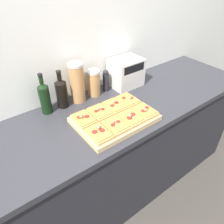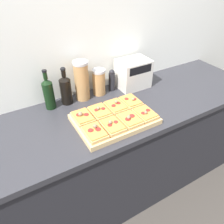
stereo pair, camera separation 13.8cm
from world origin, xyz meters
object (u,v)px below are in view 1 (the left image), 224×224
at_px(cutting_board, 115,119).
at_px(grain_jar_short, 94,83).
at_px(olive_oil_bottle, 45,97).
at_px(toaster_oven, 126,73).
at_px(pepper_mill, 106,80).
at_px(grain_jar_tall, 77,83).
at_px(wine_bottle, 62,92).

distance_m(cutting_board, grain_jar_short, 0.37).
xyz_separation_m(olive_oil_bottle, toaster_oven, (0.66, -0.03, -0.00)).
bearing_deg(pepper_mill, grain_jar_tall, 180.00).
bearing_deg(toaster_oven, grain_jar_tall, 175.69).
relative_size(wine_bottle, pepper_mill, 1.56).
xyz_separation_m(olive_oil_bottle, grain_jar_tall, (0.24, -0.00, 0.03)).
bearing_deg(grain_jar_short, pepper_mill, 0.00).
bearing_deg(olive_oil_bottle, pepper_mill, -0.00).
height_order(grain_jar_tall, toaster_oven, grain_jar_tall).
xyz_separation_m(pepper_mill, toaster_oven, (0.17, -0.03, 0.03)).
relative_size(cutting_board, toaster_oven, 1.85).
xyz_separation_m(grain_jar_short, toaster_oven, (0.28, -0.03, 0.01)).
bearing_deg(pepper_mill, olive_oil_bottle, 180.00).
bearing_deg(olive_oil_bottle, cutting_board, -49.32).
distance_m(cutting_board, pepper_mill, 0.40).
bearing_deg(pepper_mill, wine_bottle, -180.00).
bearing_deg(wine_bottle, cutting_board, -62.54).
relative_size(cutting_board, grain_jar_tall, 1.72).
distance_m(grain_jar_tall, toaster_oven, 0.42).
relative_size(cutting_board, pepper_mill, 2.88).
bearing_deg(grain_jar_tall, pepper_mill, 0.00).
relative_size(grain_jar_short, toaster_oven, 0.74).
distance_m(grain_jar_short, toaster_oven, 0.29).
xyz_separation_m(cutting_board, grain_jar_tall, (-0.06, 0.35, 0.13)).
bearing_deg(grain_jar_short, toaster_oven, -6.40).
xyz_separation_m(wine_bottle, grain_jar_tall, (0.12, 0.00, 0.03)).
bearing_deg(cutting_board, toaster_oven, 41.80).
distance_m(grain_jar_short, pepper_mill, 0.11).
height_order(grain_jar_tall, pepper_mill, grain_jar_tall).
relative_size(olive_oil_bottle, grain_jar_tall, 0.98).
relative_size(olive_oil_bottle, toaster_oven, 1.06).
distance_m(olive_oil_bottle, grain_jar_short, 0.38).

